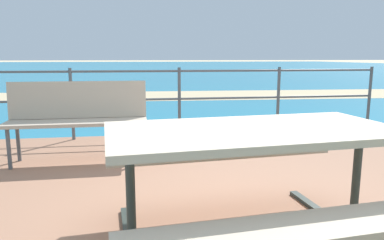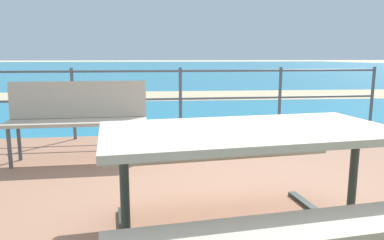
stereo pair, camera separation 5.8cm
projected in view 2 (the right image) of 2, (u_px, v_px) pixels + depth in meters
The scene contains 7 objects.
ground_plane at pixel (212, 211), 2.79m from camera, with size 240.00×240.00×0.00m, color beige.
patio_paving at pixel (212, 207), 2.79m from camera, with size 6.40×5.20×0.06m, color #996B51.
sea_water at pixel (148, 67), 41.83m from camera, with size 90.00×90.00×0.01m, color teal.
beach_strip at pixel (161, 96), 11.00m from camera, with size 54.00×2.75×0.01m, color tan.
picnic_table at pixel (248, 158), 2.01m from camera, with size 1.75×1.60×0.74m.
park_bench at pixel (78, 113), 3.89m from camera, with size 1.48×0.42×0.87m.
railing_fence at pixel (180, 93), 5.06m from camera, with size 5.94×0.04×0.98m.
Camera 2 is at (-0.51, -2.58, 1.19)m, focal length 33.40 mm.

